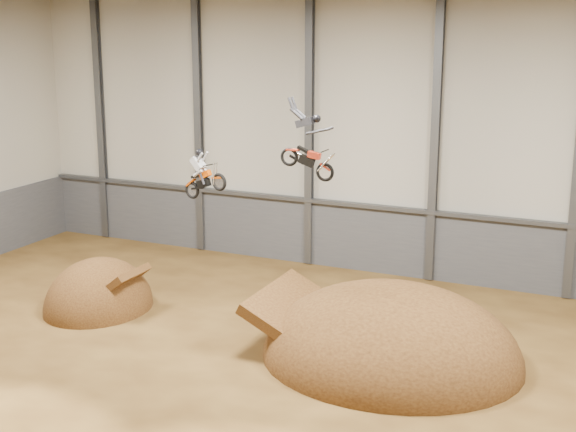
# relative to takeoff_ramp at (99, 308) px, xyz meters

# --- Properties ---
(floor) EXTENTS (40.00, 40.00, 0.00)m
(floor) POSITION_rel_takeoff_ramp_xyz_m (9.41, -4.49, 0.00)
(floor) COLOR #472E12
(floor) RESTS_ON ground
(back_wall) EXTENTS (40.00, 0.10, 14.00)m
(back_wall) POSITION_rel_takeoff_ramp_xyz_m (9.41, 10.51, 7.00)
(back_wall) COLOR #B9B4A4
(back_wall) RESTS_ON ground
(lower_band_back) EXTENTS (39.80, 0.18, 3.50)m
(lower_band_back) POSITION_rel_takeoff_ramp_xyz_m (9.41, 10.41, 1.75)
(lower_band_back) COLOR #4B4D52
(lower_band_back) RESTS_ON ground
(steel_rail) EXTENTS (39.80, 0.35, 0.20)m
(steel_rail) POSITION_rel_takeoff_ramp_xyz_m (9.41, 10.26, 3.55)
(steel_rail) COLOR #47494F
(steel_rail) RESTS_ON lower_band_back
(steel_column_0) EXTENTS (0.40, 0.36, 13.90)m
(steel_column_0) POSITION_rel_takeoff_ramp_xyz_m (-7.26, 10.31, 7.00)
(steel_column_0) COLOR #47494F
(steel_column_0) RESTS_ON ground
(steel_column_1) EXTENTS (0.40, 0.36, 13.90)m
(steel_column_1) POSITION_rel_takeoff_ramp_xyz_m (-0.59, 10.31, 7.00)
(steel_column_1) COLOR #47494F
(steel_column_1) RESTS_ON ground
(steel_column_2) EXTENTS (0.40, 0.36, 13.90)m
(steel_column_2) POSITION_rel_takeoff_ramp_xyz_m (6.07, 10.31, 7.00)
(steel_column_2) COLOR #47494F
(steel_column_2) RESTS_ON ground
(steel_column_3) EXTENTS (0.40, 0.36, 13.90)m
(steel_column_3) POSITION_rel_takeoff_ramp_xyz_m (12.74, 10.31, 7.00)
(steel_column_3) COLOR #47494F
(steel_column_3) RESTS_ON ground
(takeoff_ramp) EXTENTS (4.68, 5.40, 4.68)m
(takeoff_ramp) POSITION_rel_takeoff_ramp_xyz_m (0.00, 0.00, 0.00)
(takeoff_ramp) COLOR #3A210E
(takeoff_ramp) RESTS_ON ground
(landing_ramp) EXTENTS (10.22, 9.04, 5.89)m
(landing_ramp) POSITION_rel_takeoff_ramp_xyz_m (13.89, 0.05, 0.00)
(landing_ramp) COLOR #3A210E
(landing_ramp) RESTS_ON ground
(fmx_rider_a) EXTENTS (3.06, 1.47, 2.80)m
(fmx_rider_a) POSITION_rel_takeoff_ramp_xyz_m (5.40, 0.86, 6.73)
(fmx_rider_a) COLOR #BE4002
(fmx_rider_b) EXTENTS (3.46, 0.85, 3.19)m
(fmx_rider_b) POSITION_rel_takeoff_ramp_xyz_m (11.01, -1.85, 8.72)
(fmx_rider_b) COLOR #AC2B16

